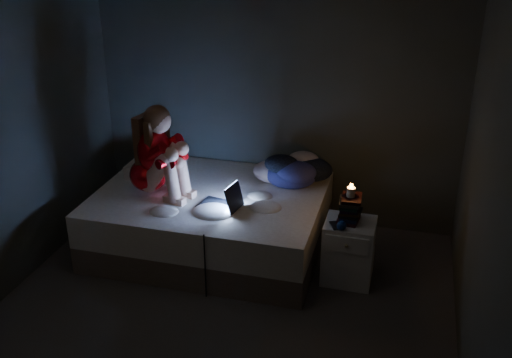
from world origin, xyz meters
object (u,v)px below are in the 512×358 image
at_px(laptop, 219,194).
at_px(nightstand, 348,251).
at_px(bed, 211,220).
at_px(woman, 147,149).
at_px(phone, 336,225).
at_px(candle, 351,192).

height_order(laptop, nightstand, laptop).
relative_size(bed, laptop, 5.77).
relative_size(laptop, nightstand, 0.64).
height_order(bed, laptop, laptop).
bearing_deg(woman, phone, 6.00).
relative_size(laptop, phone, 2.54).
distance_m(laptop, candle, 1.14).
bearing_deg(phone, laptop, 151.11).
height_order(woman, nightstand, woman).
distance_m(woman, nightstand, 1.98).
bearing_deg(woman, candle, 9.96).
relative_size(bed, phone, 14.64).
bearing_deg(bed, candle, -8.94).
bearing_deg(candle, woman, 177.64).
xyz_separation_m(laptop, candle, (1.13, 0.05, 0.14)).
height_order(woman, candle, woman).
xyz_separation_m(woman, nightstand, (1.85, -0.09, -0.71)).
bearing_deg(candle, nightstand, -43.96).
distance_m(woman, candle, 1.84).
xyz_separation_m(nightstand, phone, (-0.11, -0.10, 0.28)).
bearing_deg(phone, candle, 25.92).
relative_size(woman, phone, 6.09).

